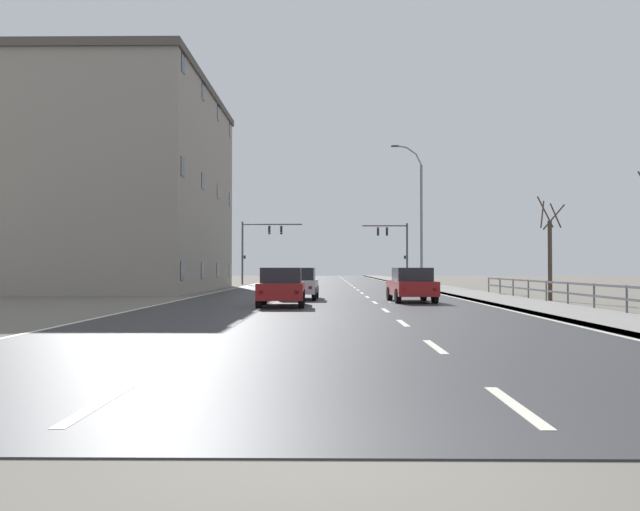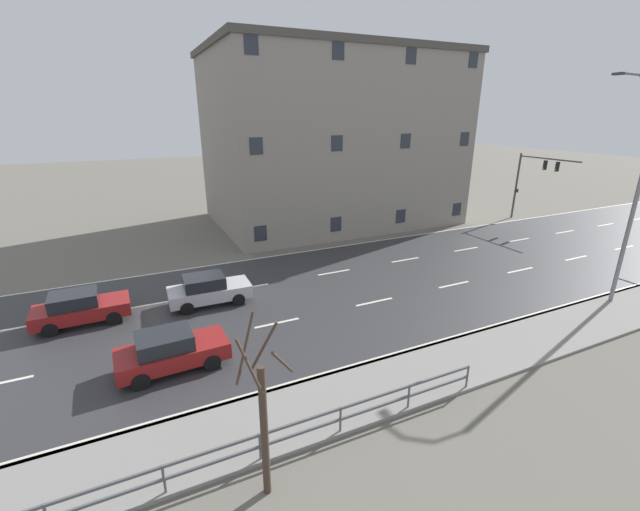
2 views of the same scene
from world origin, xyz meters
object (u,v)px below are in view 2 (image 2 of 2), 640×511
Objects in this scene: street_lamp_midground at (633,198)px; car_near_left at (80,308)px; car_mid_centre at (171,350)px; car_near_right at (208,289)px; brick_building at (331,139)px; traffic_signal_left at (532,175)px.

street_lamp_midground reaches higher than car_near_left.
car_mid_centre is 5.75m from car_near_right.
car_near_right is at bearing 84.64° from car_near_left.
traffic_signal_left is at bearing 61.59° from brick_building.
traffic_signal_left is (-13.89, 10.58, -1.37)m from street_lamp_midground.
car_mid_centre is at bearing -71.89° from traffic_signal_left.
car_mid_centre is 1.01× the size of car_near_right.
brick_building is (-8.49, -15.70, 3.06)m from traffic_signal_left.
street_lamp_midground is 2.70× the size of car_mid_centre.
car_near_right is at bearing -114.42° from street_lamp_midground.
street_lamp_midground reaches higher than traffic_signal_left.
car_near_right is 20.58m from brick_building.
traffic_signal_left is at bearing 105.49° from car_mid_centre.
brick_building reaches higher than car_near_left.
car_near_left is 0.20× the size of brick_building.
car_near_left is 24.66m from brick_building.
car_near_left is (-9.07, -24.86, -4.72)m from street_lamp_midground.
traffic_signal_left reaches higher than car_mid_centre.
brick_building reaches higher than traffic_signal_left.
street_lamp_midground reaches higher than car_mid_centre.
car_mid_centre is 0.20× the size of brick_building.
traffic_signal_left is 1.44× the size of car_near_left.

